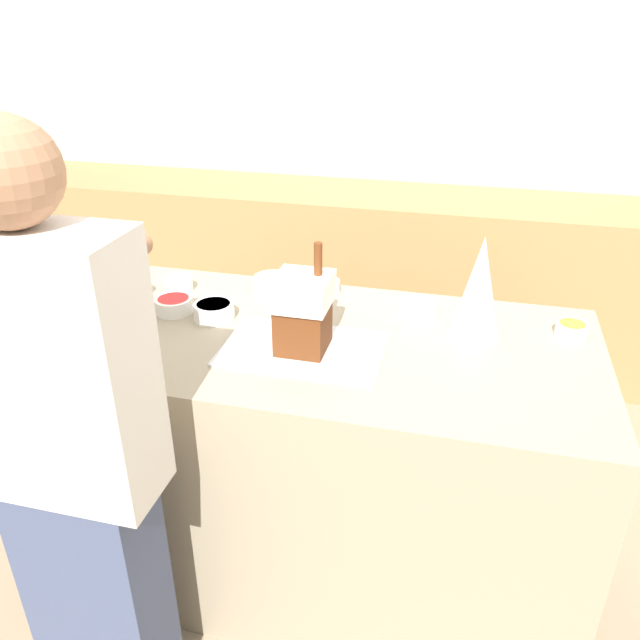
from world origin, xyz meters
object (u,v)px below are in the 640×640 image
at_px(candy_bowl_far_left, 178,284).
at_px(candy_bowl_behind_tray, 273,283).
at_px(person, 72,464).
at_px(baking_tray, 303,349).
at_px(mug, 129,288).
at_px(gingerbread_house, 303,311).
at_px(candy_bowl_near_tray_left, 174,304).
at_px(candy_bowl_near_tray_right, 417,307).
at_px(decorative_tree, 479,289).
at_px(candy_bowl_front_corner, 323,286).
at_px(candy_bowl_far_right, 214,310).
at_px(candy_bowl_center_rear, 572,329).

height_order(candy_bowl_far_left, candy_bowl_behind_tray, candy_bowl_behind_tray).
bearing_deg(person, candy_bowl_behind_tray, 78.02).
xyz_separation_m(baking_tray, candy_bowl_behind_tray, (-0.22, 0.38, 0.03)).
relative_size(baking_tray, mug, 4.49).
distance_m(gingerbread_house, candy_bowl_behind_tray, 0.45).
xyz_separation_m(gingerbread_house, candy_bowl_near_tray_left, (-0.48, 0.14, -0.10)).
bearing_deg(candy_bowl_near_tray_right, candy_bowl_far_left, -177.95).
bearing_deg(decorative_tree, candy_bowl_near_tray_right, 143.53).
bearing_deg(mug, candy_bowl_front_corner, 20.84).
relative_size(decorative_tree, candy_bowl_near_tray_left, 2.64).
xyz_separation_m(candy_bowl_behind_tray, mug, (-0.44, -0.21, 0.02)).
xyz_separation_m(candy_bowl_front_corner, mug, (-0.62, -0.24, 0.03)).
distance_m(candy_bowl_far_right, candy_bowl_behind_tray, 0.28).
bearing_deg(candy_bowl_center_rear, decorative_tree, -163.21).
bearing_deg(candy_bowl_center_rear, candy_bowl_far_left, 179.16).
bearing_deg(candy_bowl_behind_tray, decorative_tree, -14.82).
bearing_deg(candy_bowl_front_corner, candy_bowl_far_left, -167.80).
xyz_separation_m(candy_bowl_near_tray_right, candy_bowl_far_left, (-0.84, -0.03, 0.01)).
xyz_separation_m(candy_bowl_far_right, candy_bowl_far_left, (-0.21, 0.18, -0.00)).
relative_size(gingerbread_house, mug, 3.05).
relative_size(candy_bowl_far_right, candy_bowl_far_left, 1.28).
relative_size(candy_bowl_center_rear, person, 0.06).
xyz_separation_m(mug, person, (0.25, -0.73, -0.12)).
bearing_deg(candy_bowl_behind_tray, candy_bowl_center_rear, -5.64).
bearing_deg(person, candy_bowl_front_corner, 68.90).
distance_m(baking_tray, gingerbread_house, 0.12).
bearing_deg(candy_bowl_near_tray_left, baking_tray, -16.36).
height_order(candy_bowl_front_corner, mug, mug).
height_order(candy_bowl_behind_tray, mug, mug).
bearing_deg(mug, person, -71.44).
height_order(decorative_tree, candy_bowl_center_rear, decorative_tree).
height_order(candy_bowl_near_tray_right, candy_bowl_far_left, candy_bowl_far_left).
xyz_separation_m(candy_bowl_far_left, candy_bowl_near_tray_left, (0.06, -0.16, 0.00)).
distance_m(candy_bowl_far_right, person, 0.69).
bearing_deg(candy_bowl_near_tray_left, candy_bowl_far_left, 111.20).
relative_size(candy_bowl_behind_tray, mug, 1.33).
height_order(gingerbread_house, candy_bowl_near_tray_right, gingerbread_house).
xyz_separation_m(candy_bowl_far_left, candy_bowl_behind_tray, (0.33, 0.08, 0.00)).
bearing_deg(candy_bowl_near_tray_left, candy_bowl_behind_tray, 42.44).
xyz_separation_m(candy_bowl_far_right, person, (-0.08, -0.68, -0.10)).
distance_m(candy_bowl_behind_tray, mug, 0.49).
height_order(candy_bowl_center_rear, mug, mug).
bearing_deg(candy_bowl_near_tray_left, mug, 168.40).
bearing_deg(candy_bowl_far_right, mug, 171.32).
distance_m(gingerbread_house, candy_bowl_near_tray_left, 0.51).
relative_size(decorative_tree, person, 0.20).
distance_m(decorative_tree, candy_bowl_near_tray_left, 0.98).
distance_m(candy_bowl_near_tray_right, candy_bowl_near_tray_left, 0.80).
bearing_deg(candy_bowl_behind_tray, gingerbread_house, -60.31).
bearing_deg(mug, candy_bowl_behind_tray, 24.80).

